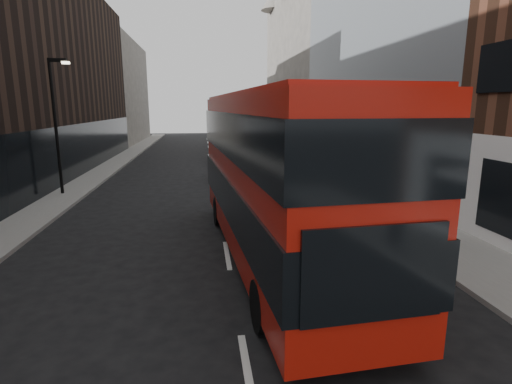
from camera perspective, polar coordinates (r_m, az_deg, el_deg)
name	(u,v)px	position (r m, az deg, el deg)	size (l,w,h in m)	color
sidewalk_right	(311,169)	(30.80, 7.93, 3.28)	(3.00, 80.00, 0.15)	slate
sidewalk_left	(100,173)	(30.57, -21.35, 2.49)	(2.00, 80.00, 0.15)	slate
building_modern_block	(395,23)	(28.56, 19.18, 21.88)	(5.03, 22.00, 20.00)	gray
building_victorian	(303,64)	(50.04, 6.70, 17.67)	(6.50, 24.00, 21.00)	#656159
building_left_mid	(62,77)	(36.05, -25.92, 14.53)	(5.00, 24.00, 14.00)	black
building_left_far	(119,93)	(57.37, -18.98, 13.23)	(5.00, 20.00, 13.00)	#656159
street_lamp	(56,118)	(23.56, -26.62, 9.48)	(1.06, 0.22, 7.00)	black
red_bus	(274,170)	(12.19, 2.64, 3.14)	(3.90, 12.88, 5.13)	#B0150A
grey_bus	(237,133)	(45.92, -2.78, 8.43)	(2.50, 10.46, 3.37)	black
car_a	(274,184)	(21.38, 2.58, 1.22)	(1.67, 4.15, 1.42)	black
car_b	(224,170)	(26.49, -4.56, 3.21)	(1.40, 4.01, 1.32)	gray
car_c	(220,153)	(35.64, -5.23, 5.53)	(1.92, 4.73, 1.37)	black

